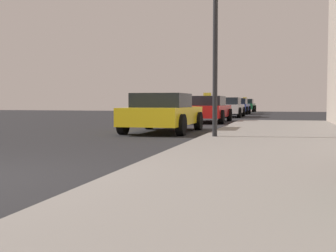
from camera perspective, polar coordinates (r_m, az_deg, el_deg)
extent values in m
cube|color=gray|center=(4.53, 15.15, -8.69)|extent=(4.00, 32.00, 0.15)
cylinder|color=black|center=(10.68, 6.29, 10.48)|extent=(0.12, 0.12, 4.40)
cube|color=yellow|center=(14.11, -0.60, 1.39)|extent=(1.82, 4.14, 0.55)
cube|color=black|center=(13.90, -0.84, 3.42)|extent=(1.60, 1.86, 0.45)
cylinder|color=black|center=(15.64, -2.51, 0.75)|extent=(0.22, 0.64, 0.64)
cylinder|color=black|center=(15.19, 4.06, 0.67)|extent=(0.22, 0.64, 0.64)
cylinder|color=black|center=(13.15, -5.99, 0.26)|extent=(0.22, 0.64, 0.64)
cylinder|color=black|center=(12.61, 1.76, 0.15)|extent=(0.22, 0.64, 0.64)
cube|color=red|center=(20.96, 5.34, 1.99)|extent=(1.71, 4.58, 0.55)
cube|color=black|center=(20.73, 5.24, 3.36)|extent=(1.51, 2.06, 0.45)
cube|color=yellow|center=(20.73, 5.25, 4.20)|extent=(0.36, 0.14, 0.16)
cylinder|color=black|center=(22.56, 3.82, 1.51)|extent=(0.22, 0.64, 0.64)
cylinder|color=black|center=(22.29, 8.15, 1.46)|extent=(0.22, 0.64, 0.64)
cylinder|color=black|center=(19.69, 2.16, 1.26)|extent=(0.22, 0.64, 0.64)
cylinder|color=black|center=(19.38, 7.10, 1.21)|extent=(0.22, 0.64, 0.64)
cube|color=white|center=(28.36, 7.86, 2.30)|extent=(1.85, 4.48, 0.55)
cube|color=black|center=(28.13, 7.81, 3.31)|extent=(1.63, 2.01, 0.45)
cylinder|color=black|center=(29.91, 6.45, 1.92)|extent=(0.22, 0.64, 0.64)
cylinder|color=black|center=(29.68, 9.98, 1.89)|extent=(0.22, 0.64, 0.64)
cylinder|color=black|center=(27.08, 5.53, 1.79)|extent=(0.22, 0.64, 0.64)
cylinder|color=black|center=(26.83, 9.43, 1.75)|extent=(0.22, 0.64, 0.64)
cube|color=#233899|center=(35.20, 9.07, 2.47)|extent=(1.84, 4.34, 0.55)
cube|color=black|center=(34.98, 9.04, 3.28)|extent=(1.62, 1.95, 0.45)
cylinder|color=black|center=(36.69, 7.86, 2.16)|extent=(0.22, 0.64, 0.64)
cylinder|color=black|center=(36.50, 10.74, 2.12)|extent=(0.22, 0.64, 0.64)
cylinder|color=black|center=(33.94, 7.27, 2.07)|extent=(0.22, 0.64, 0.64)
cylinder|color=black|center=(33.74, 10.38, 2.04)|extent=(0.22, 0.64, 0.64)
cube|color=#196638|center=(43.09, 10.17, 2.59)|extent=(1.79, 4.19, 0.55)
cube|color=black|center=(42.88, 10.15, 3.26)|extent=(1.57, 1.89, 0.45)
cube|color=yellow|center=(42.88, 10.15, 3.67)|extent=(0.36, 0.14, 0.16)
cylinder|color=black|center=(44.51, 9.17, 2.33)|extent=(0.22, 0.64, 0.64)
cylinder|color=black|center=(44.37, 11.46, 2.31)|extent=(0.22, 0.64, 0.64)
cylinder|color=black|center=(41.85, 8.79, 2.28)|extent=(0.22, 0.64, 0.64)
cylinder|color=black|center=(41.69, 11.23, 2.25)|extent=(0.22, 0.64, 0.64)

